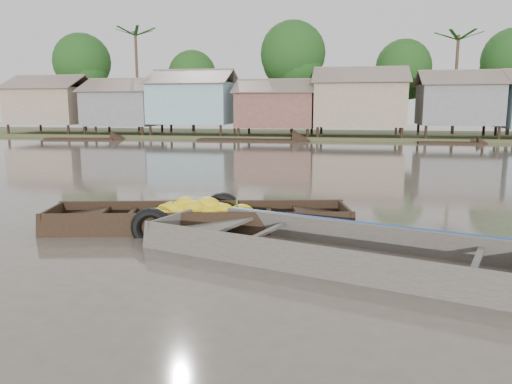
# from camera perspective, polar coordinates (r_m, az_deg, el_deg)

# --- Properties ---
(ground) EXTENTS (120.00, 120.00, 0.00)m
(ground) POSITION_cam_1_polar(r_m,az_deg,el_deg) (9.86, -0.80, -5.05)
(ground) COLOR #524B3F
(ground) RESTS_ON ground
(riverbank) EXTENTS (120.00, 12.47, 10.22)m
(riverbank) POSITION_cam_1_polar(r_m,az_deg,el_deg) (41.22, 12.46, 10.39)
(riverbank) COLOR #384723
(riverbank) RESTS_ON ground
(banana_boat) EXTENTS (6.45, 2.82, 0.89)m
(banana_boat) POSITION_cam_1_polar(r_m,az_deg,el_deg) (10.57, -6.92, -3.00)
(banana_boat) COLOR black
(banana_boat) RESTS_ON ground
(viewer_boat) EXTENTS (7.69, 4.17, 0.60)m
(viewer_boat) POSITION_cam_1_polar(r_m,az_deg,el_deg) (8.35, 11.80, -7.64)
(viewer_boat) COLOR #413D37
(viewer_boat) RESTS_ON ground
(distant_boats) EXTENTS (46.92, 15.28, 0.35)m
(distant_boats) POSITION_cam_1_polar(r_m,az_deg,el_deg) (33.35, 21.17, 4.76)
(distant_boats) COLOR black
(distant_boats) RESTS_ON ground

